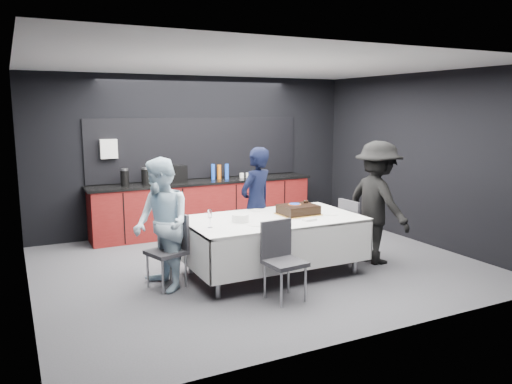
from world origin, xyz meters
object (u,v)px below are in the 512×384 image
at_px(cake_assembly, 298,210).
at_px(person_center, 256,204).
at_px(party_table, 273,228).
at_px(person_left, 161,225).
at_px(plate_stack, 240,218).
at_px(chair_left, 171,245).
at_px(chair_right, 354,226).
at_px(champagne_flute, 210,215).
at_px(person_right, 377,203).
at_px(chair_near, 281,254).

xyz_separation_m(cake_assembly, person_center, (-0.29, 0.70, -0.01)).
relative_size(party_table, cake_assembly, 4.25).
bearing_deg(person_left, person_center, 102.58).
xyz_separation_m(party_table, person_left, (-1.50, 0.09, 0.18)).
xyz_separation_m(plate_stack, person_left, (-1.00, 0.12, -0.01)).
xyz_separation_m(plate_stack, chair_left, (-0.87, 0.19, -0.30)).
xyz_separation_m(chair_left, person_center, (1.47, 0.56, 0.30)).
height_order(chair_right, person_left, person_left).
height_order(plate_stack, champagne_flute, champagne_flute).
height_order(party_table, champagne_flute, champagne_flute).
distance_m(plate_stack, person_center, 0.97).
height_order(party_table, person_left, person_left).
bearing_deg(person_center, party_table, 56.15).
bearing_deg(champagne_flute, person_right, -1.12).
distance_m(plate_stack, chair_near, 0.86).
height_order(champagne_flute, person_right, person_right).
distance_m(plate_stack, champagne_flute, 0.50).
height_order(chair_right, chair_near, same).
relative_size(chair_left, person_left, 0.56).
relative_size(party_table, person_left, 1.41).
xyz_separation_m(party_table, cake_assembly, (0.41, 0.01, 0.21)).
distance_m(cake_assembly, chair_right, 0.96).
height_order(person_left, person_right, person_right).
bearing_deg(champagne_flute, person_left, 155.04).
distance_m(chair_right, person_center, 1.46).
bearing_deg(chair_near, cake_assembly, 48.75).
bearing_deg(person_left, chair_right, 78.00).
bearing_deg(person_center, chair_near, 49.05).
xyz_separation_m(chair_near, person_left, (-1.17, 0.91, 0.29)).
bearing_deg(person_right, party_table, 79.08).
relative_size(champagne_flute, chair_left, 0.24).
height_order(cake_assembly, chair_near, cake_assembly).
bearing_deg(cake_assembly, champagne_flute, -172.57).
bearing_deg(chair_right, person_center, 146.73).
relative_size(party_table, person_right, 1.31).
xyz_separation_m(cake_assembly, chair_right, (0.90, -0.08, -0.31)).
relative_size(cake_assembly, chair_near, 0.59).
distance_m(party_table, person_left, 1.51).
distance_m(chair_right, person_right, 0.47).
bearing_deg(party_table, person_center, 81.13).
xyz_separation_m(cake_assembly, champagne_flute, (-1.37, -0.18, 0.09)).
bearing_deg(cake_assembly, chair_right, -5.09).
bearing_deg(person_center, person_left, -3.51).
xyz_separation_m(plate_stack, chair_near, (0.16, -0.79, -0.30)).
relative_size(champagne_flute, person_right, 0.13).
bearing_deg(plate_stack, chair_right, -0.98).
bearing_deg(plate_stack, cake_assembly, 3.16).
bearing_deg(person_right, chair_right, 59.47).
bearing_deg(chair_near, chair_right, 24.84).
bearing_deg(person_right, chair_left, 79.61).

